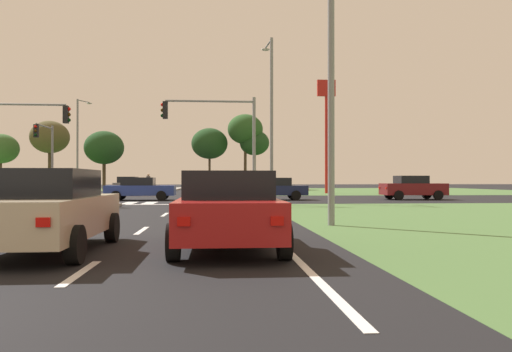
# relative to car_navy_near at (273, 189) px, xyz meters

# --- Properties ---
(ground_plane) EXTENTS (200.00, 200.00, 0.00)m
(ground_plane) POSITION_rel_car_navy_near_xyz_m (-9.26, 1.36, -0.76)
(ground_plane) COLOR black
(grass_verge_far_right) EXTENTS (35.00, 35.00, 0.01)m
(grass_verge_far_right) POSITION_rel_car_navy_near_xyz_m (16.24, 25.86, -0.75)
(grass_verge_far_right) COLOR #476B38
(grass_verge_far_right) RESTS_ON ground
(median_island_near) EXTENTS (1.20, 22.00, 0.14)m
(median_island_near) POSITION_rel_car_navy_near_xyz_m (-9.26, -17.64, -0.69)
(median_island_near) COLOR gray
(median_island_near) RESTS_ON ground
(median_island_far) EXTENTS (1.20, 36.00, 0.14)m
(median_island_far) POSITION_rel_car_navy_near_xyz_m (-9.26, 26.36, -0.69)
(median_island_far) COLOR gray
(median_island_far) RESTS_ON ground
(lane_dash_near) EXTENTS (0.14, 2.00, 0.01)m
(lane_dash_near) POSITION_rel_car_navy_near_xyz_m (-5.76, -25.50, -0.75)
(lane_dash_near) COLOR silver
(lane_dash_near) RESTS_ON ground
(lane_dash_second) EXTENTS (0.14, 2.00, 0.01)m
(lane_dash_second) POSITION_rel_car_navy_near_xyz_m (-5.76, -19.50, -0.75)
(lane_dash_second) COLOR silver
(lane_dash_second) RESTS_ON ground
(lane_dash_third) EXTENTS (0.14, 2.00, 0.01)m
(lane_dash_third) POSITION_rel_car_navy_near_xyz_m (-5.76, -13.50, -0.75)
(lane_dash_third) COLOR silver
(lane_dash_third) RESTS_ON ground
(lane_dash_fourth) EXTENTS (0.14, 2.00, 0.01)m
(lane_dash_fourth) POSITION_rel_car_navy_near_xyz_m (-5.76, -7.50, -0.75)
(lane_dash_fourth) COLOR silver
(lane_dash_fourth) RESTS_ON ground
(edge_line_right) EXTENTS (0.14, 24.00, 0.01)m
(edge_line_right) POSITION_rel_car_navy_near_xyz_m (-2.41, -16.64, -0.75)
(edge_line_right) COLOR silver
(edge_line_right) RESTS_ON ground
(stop_bar_near) EXTENTS (6.40, 0.50, 0.01)m
(stop_bar_near) POSITION_rel_car_navy_near_xyz_m (-5.46, -5.64, -0.75)
(stop_bar_near) COLOR silver
(stop_bar_near) RESTS_ON ground
(crosswalk_bar_near) EXTENTS (0.70, 2.80, 0.01)m
(crosswalk_bar_near) POSITION_rel_car_navy_near_xyz_m (-15.66, -3.84, -0.75)
(crosswalk_bar_near) COLOR silver
(crosswalk_bar_near) RESTS_ON ground
(crosswalk_bar_second) EXTENTS (0.70, 2.80, 0.01)m
(crosswalk_bar_second) POSITION_rel_car_navy_near_xyz_m (-14.51, -3.84, -0.75)
(crosswalk_bar_second) COLOR silver
(crosswalk_bar_second) RESTS_ON ground
(crosswalk_bar_third) EXTENTS (0.70, 2.80, 0.01)m
(crosswalk_bar_third) POSITION_rel_car_navy_near_xyz_m (-13.36, -3.84, -0.75)
(crosswalk_bar_third) COLOR silver
(crosswalk_bar_third) RESTS_ON ground
(crosswalk_bar_fourth) EXTENTS (0.70, 2.80, 0.01)m
(crosswalk_bar_fourth) POSITION_rel_car_navy_near_xyz_m (-12.21, -3.84, -0.75)
(crosswalk_bar_fourth) COLOR silver
(crosswalk_bar_fourth) RESTS_ON ground
(crosswalk_bar_fifth) EXTENTS (0.70, 2.80, 0.01)m
(crosswalk_bar_fifth) POSITION_rel_car_navy_near_xyz_m (-11.06, -3.84, -0.75)
(crosswalk_bar_fifth) COLOR silver
(crosswalk_bar_fifth) RESTS_ON ground
(crosswalk_bar_sixth) EXTENTS (0.70, 2.80, 0.01)m
(crosswalk_bar_sixth) POSITION_rel_car_navy_near_xyz_m (-9.91, -3.84, -0.75)
(crosswalk_bar_sixth) COLOR silver
(crosswalk_bar_sixth) RESTS_ON ground
(crosswalk_bar_seventh) EXTENTS (0.70, 2.80, 0.01)m
(crosswalk_bar_seventh) POSITION_rel_car_navy_near_xyz_m (-8.76, -3.84, -0.75)
(crosswalk_bar_seventh) COLOR silver
(crosswalk_bar_seventh) RESTS_ON ground
(crosswalk_bar_eighth) EXTENTS (0.70, 2.80, 0.01)m
(crosswalk_bar_eighth) POSITION_rel_car_navy_near_xyz_m (-7.61, -3.84, -0.75)
(crosswalk_bar_eighth) COLOR silver
(crosswalk_bar_eighth) RESTS_ON ground
(car_navy_near) EXTENTS (4.62, 1.94, 1.48)m
(car_navy_near) POSITION_rel_car_navy_near_xyz_m (0.00, 0.00, 0.00)
(car_navy_near) COLOR #161E47
(car_navy_near) RESTS_ON ground
(car_red_second) EXTENTS (2.09, 4.48, 1.53)m
(car_red_second) POSITION_rel_car_navy_near_xyz_m (-3.56, -23.18, 0.02)
(car_red_second) COLOR #A31919
(car_red_second) RESTS_ON ground
(car_maroon_third) EXTENTS (4.24, 2.02, 1.62)m
(car_maroon_third) POSITION_rel_car_navy_near_xyz_m (9.53, -0.24, 0.06)
(car_maroon_third) COLOR maroon
(car_maroon_third) RESTS_ON ground
(car_beige_fourth) EXTENTS (2.09, 4.49, 1.56)m
(car_beige_fourth) POSITION_rel_car_navy_near_xyz_m (-6.98, -23.36, 0.04)
(car_beige_fourth) COLOR #BCAD8E
(car_beige_fourth) RESTS_ON ground
(car_blue_fifth) EXTENTS (4.50, 2.09, 1.49)m
(car_blue_fifth) POSITION_rel_car_navy_near_xyz_m (-8.75, 0.19, 0.01)
(car_blue_fifth) COLOR navy
(car_blue_fifth) RESTS_ON ground
(car_grey_sixth) EXTENTS (1.96, 4.30, 1.60)m
(car_grey_sixth) POSITION_rel_car_navy_near_xyz_m (-11.49, 11.21, 0.06)
(car_grey_sixth) COLOR slate
(car_grey_sixth) RESTS_ON ground
(car_silver_seventh) EXTENTS (2.01, 4.28, 1.48)m
(car_silver_seventh) POSITION_rel_car_navy_near_xyz_m (-3.53, -10.53, 0.00)
(car_silver_seventh) COLOR #B7B7BC
(car_silver_seventh) RESTS_ON ground
(traffic_signal_near_left) EXTENTS (5.28, 0.32, 5.67)m
(traffic_signal_near_left) POSITION_rel_car_navy_near_xyz_m (-14.94, -5.24, 3.19)
(traffic_signal_near_left) COLOR gray
(traffic_signal_near_left) RESTS_ON ground
(traffic_signal_far_left) EXTENTS (0.32, 3.94, 5.68)m
(traffic_signal_far_left) POSITION_rel_car_navy_near_xyz_m (-16.86, 6.58, 3.11)
(traffic_signal_far_left) COLOR gray
(traffic_signal_far_left) RESTS_ON ground
(traffic_signal_near_right) EXTENTS (5.27, 0.32, 5.97)m
(traffic_signal_near_right) POSITION_rel_car_navy_near_xyz_m (-3.52, -5.24, 3.38)
(traffic_signal_near_right) COLOR gray
(traffic_signal_near_right) RESTS_ON ground
(street_lamp_near) EXTENTS (1.45, 2.05, 9.40)m
(street_lamp_near) POSITION_rel_car_navy_near_xyz_m (-0.26, -18.58, 4.50)
(street_lamp_near) COLOR gray
(street_lamp_near) RESTS_ON ground
(street_lamp_second) EXTENTS (0.56, 2.24, 10.13)m
(street_lamp_second) POSITION_rel_car_navy_near_xyz_m (-0.38, -2.33, 4.86)
(street_lamp_second) COLOR gray
(street_lamp_second) RESTS_ON ground
(street_lamp_third) EXTENTS (1.19, 1.80, 9.73)m
(street_lamp_third) POSITION_rel_car_navy_near_xyz_m (-18.08, 20.10, 4.63)
(street_lamp_third) COLOR gray
(street_lamp_third) RESTS_ON ground
(pedestrian_at_median) EXTENTS (0.34, 0.34, 1.72)m
(pedestrian_at_median) POSITION_rel_car_navy_near_xyz_m (-9.53, 9.88, 0.43)
(pedestrian_at_median) COLOR maroon
(pedestrian_at_median) RESTS_ON median_island_far
(fastfood_pole_sign) EXTENTS (1.80, 0.40, 11.15)m
(fastfood_pole_sign) POSITION_rel_car_navy_near_xyz_m (7.03, 15.10, 7.40)
(fastfood_pole_sign) COLOR red
(fastfood_pole_sign) RESTS_ON ground
(treeline_near) EXTENTS (4.73, 4.73, 7.56)m
(treeline_near) POSITION_rel_car_navy_near_xyz_m (-32.97, 37.08, 4.78)
(treeline_near) COLOR #423323
(treeline_near) RESTS_ON ground
(treeline_second) EXTENTS (5.16, 5.16, 9.31)m
(treeline_second) POSITION_rel_car_navy_near_xyz_m (-26.26, 36.32, 6.32)
(treeline_second) COLOR #423323
(treeline_second) RESTS_ON ground
(treeline_third) EXTENTS (5.21, 5.21, 7.83)m
(treeline_third) POSITION_rel_car_navy_near_xyz_m (-18.68, 34.71, 4.83)
(treeline_third) COLOR #423323
(treeline_third) RESTS_ON ground
(treeline_fourth) EXTENTS (5.11, 5.11, 8.60)m
(treeline_fourth) POSITION_rel_car_navy_near_xyz_m (-4.69, 37.30, 5.65)
(treeline_fourth) COLOR #423323
(treeline_fourth) RESTS_ON ground
(treeline_fifth) EXTENTS (4.90, 4.90, 10.40)m
(treeline_fifth) POSITION_rel_car_navy_near_xyz_m (0.27, 35.73, 7.51)
(treeline_fifth) COLOR #423323
(treeline_fifth) RESTS_ON ground
(treeline_sixth) EXTENTS (4.11, 4.11, 8.21)m
(treeline_sixth) POSITION_rel_car_navy_near_xyz_m (1.57, 35.96, 5.66)
(treeline_sixth) COLOR #423323
(treeline_sixth) RESTS_ON ground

